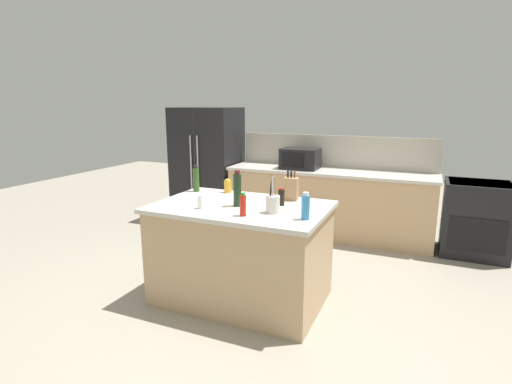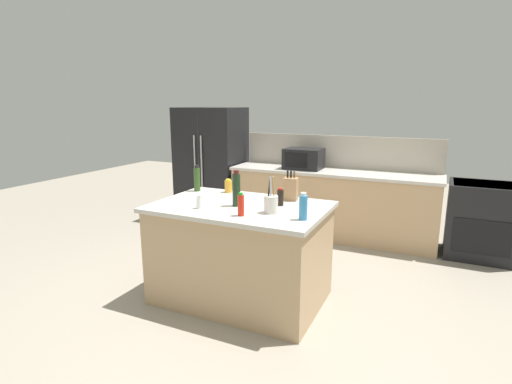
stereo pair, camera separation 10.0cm
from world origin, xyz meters
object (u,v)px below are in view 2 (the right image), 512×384
object	(u,v)px
refrigerator	(211,164)
range_oven	(481,220)
honey_jar	(228,186)
soy_sauce_bottle	(280,197)
microwave	(304,159)
dish_soap_bottle	(303,207)
wine_bottle	(236,189)
knife_block	(291,189)
utensil_crock	(271,204)
hot_sauce_bottle	(241,205)
salt_shaker	(199,202)
olive_oil_bottle	(197,179)

from	to	relation	value
refrigerator	range_oven	distance (m)	3.86
honey_jar	soy_sauce_bottle	bearing A→B (deg)	-21.83
microwave	dish_soap_bottle	world-z (taller)	microwave
wine_bottle	range_oven	bearing A→B (deg)	46.01
refrigerator	knife_block	world-z (taller)	refrigerator
utensil_crock	soy_sauce_bottle	xyz separation A→B (m)	(-0.02, 0.27, -0.01)
range_oven	honey_jar	distance (m)	3.12
hot_sauce_bottle	microwave	bearing A→B (deg)	96.58
refrigerator	honey_jar	xyz separation A→B (m)	(1.32, -1.83, 0.11)
salt_shaker	olive_oil_bottle	size ratio (longest dim) A/B	0.42
knife_block	wine_bottle	distance (m)	0.56
refrigerator	knife_block	xyz separation A→B (m)	(2.04, -1.88, 0.16)
refrigerator	knife_block	bearing A→B (deg)	-42.73
wine_bottle	microwave	bearing A→B (deg)	92.71
honey_jar	hot_sauce_bottle	distance (m)	0.90
utensil_crock	olive_oil_bottle	distance (m)	1.15
refrigerator	utensil_crock	xyz separation A→B (m)	(2.04, -2.38, 0.13)
refrigerator	olive_oil_bottle	world-z (taller)	refrigerator
utensil_crock	dish_soap_bottle	bearing A→B (deg)	-14.00
knife_block	olive_oil_bottle	size ratio (longest dim) A/B	1.04
salt_shaker	knife_block	bearing A→B (deg)	44.73
utensil_crock	hot_sauce_bottle	size ratio (longest dim) A/B	1.62
dish_soap_bottle	olive_oil_bottle	xyz separation A→B (m)	(-1.36, 0.54, 0.03)
microwave	olive_oil_bottle	world-z (taller)	microwave
salt_shaker	soy_sauce_bottle	bearing A→B (deg)	32.61
refrigerator	soy_sauce_bottle	xyz separation A→B (m)	(2.02, -2.11, 0.12)
refrigerator	olive_oil_bottle	xyz separation A→B (m)	(0.99, -1.92, 0.18)
refrigerator	honey_jar	world-z (taller)	refrigerator
refrigerator	honey_jar	size ratio (longest dim) A/B	12.62
knife_block	honey_jar	distance (m)	0.72
honey_jar	hot_sauce_bottle	size ratio (longest dim) A/B	0.72
utensil_crock	honey_jar	size ratio (longest dim) A/B	2.26
honey_jar	olive_oil_bottle	xyz separation A→B (m)	(-0.33, -0.08, 0.06)
utensil_crock	range_oven	bearing A→B (deg)	52.43
salt_shaker	refrigerator	bearing A→B (deg)	119.18
honey_jar	salt_shaker	size ratio (longest dim) A/B	1.22
range_oven	microwave	world-z (taller)	microwave
range_oven	utensil_crock	size ratio (longest dim) A/B	2.87
refrigerator	soy_sauce_bottle	world-z (taller)	refrigerator
honey_jar	utensil_crock	bearing A→B (deg)	-37.25
honey_jar	hot_sauce_bottle	world-z (taller)	hot_sauce_bottle
utensil_crock	salt_shaker	bearing A→B (deg)	-168.45
knife_block	refrigerator	bearing A→B (deg)	129.79
refrigerator	dish_soap_bottle	xyz separation A→B (m)	(2.36, -2.46, 0.15)
honey_jar	wine_bottle	bearing A→B (deg)	-53.69
salt_shaker	hot_sauce_bottle	size ratio (longest dim) A/B	0.59
soy_sauce_bottle	wine_bottle	size ratio (longest dim) A/B	0.49
range_oven	wine_bottle	size ratio (longest dim) A/B	2.77
microwave	olive_oil_bottle	size ratio (longest dim) A/B	1.87
refrigerator	range_oven	xyz separation A→B (m)	(3.83, -0.05, -0.43)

